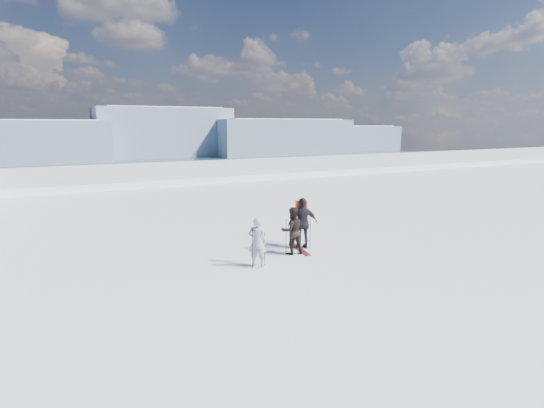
% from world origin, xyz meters
% --- Properties ---
extents(lake_basin, '(820.00, 820.00, 71.62)m').
position_xyz_m(lake_basin, '(0.00, 30.00, -6.50)').
color(lake_basin, white).
rests_on(lake_basin, ground).
extents(far_mountain_range, '(770.00, 110.00, 53.00)m').
position_xyz_m(far_mountain_range, '(29.60, 454.78, -7.19)').
color(far_mountain_range, slate).
rests_on(far_mountain_range, ground).
extents(skier_grey, '(0.74, 0.70, 1.69)m').
position_xyz_m(skier_grey, '(-2.98, 2.07, 0.85)').
color(skier_grey, '#9CA2AB').
rests_on(skier_grey, ground).
extents(skier_dark, '(0.91, 0.74, 1.75)m').
position_xyz_m(skier_dark, '(-1.26, 2.77, 0.87)').
color(skier_dark, black).
rests_on(skier_dark, ground).
extents(skier_pack, '(1.23, 0.76, 1.96)m').
position_xyz_m(skier_pack, '(-0.52, 3.21, 0.98)').
color(skier_pack, black).
rests_on(skier_pack, ground).
extents(backpack, '(0.47, 0.33, 0.63)m').
position_xyz_m(backpack, '(-0.46, 3.45, 2.28)').
color(backpack, '#E15515').
rests_on(backpack, skier_pack).
extents(ski_poles, '(2.96, 1.27, 1.35)m').
position_xyz_m(ski_poles, '(-1.56, 2.62, 0.64)').
color(ski_poles, black).
rests_on(ski_poles, ground).
extents(skis_loose, '(0.47, 1.70, 0.03)m').
position_xyz_m(skis_loose, '(-0.73, 3.10, 0.01)').
color(skis_loose, black).
rests_on(skis_loose, ground).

